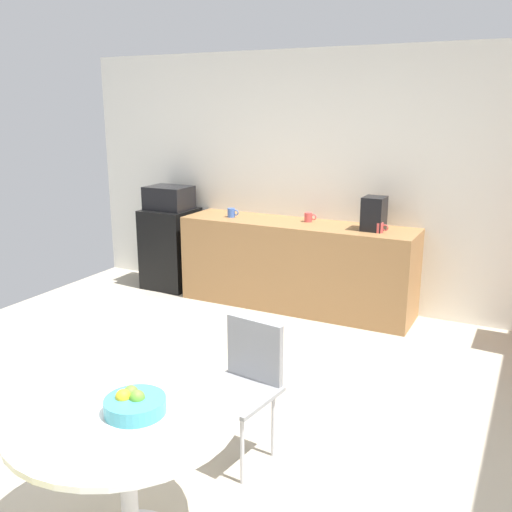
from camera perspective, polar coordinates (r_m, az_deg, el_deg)
ground_plane at (r=3.79m, az=-8.25°, el=-18.04°), size 6.00×6.00×0.00m
wall_back at (r=5.93m, az=8.25°, el=7.46°), size 6.00×0.10×2.60m
counter_block at (r=5.88m, az=4.02°, el=-0.94°), size 2.43×0.60×0.90m
mini_fridge at (r=6.63m, az=-8.52°, el=0.79°), size 0.54×0.54×0.91m
microwave at (r=6.51m, az=-8.72°, el=5.79°), size 0.48×0.38×0.26m
round_table at (r=2.78m, az=-12.95°, el=-17.54°), size 1.04×1.04×0.72m
chair_gray at (r=3.42m, az=-1.03°, el=-11.70°), size 0.47×0.47×0.83m
fruit_bowl at (r=2.67m, az=-12.09°, el=-14.31°), size 0.28×0.28×0.11m
mug_white at (r=6.04m, az=-2.46°, el=4.36°), size 0.13×0.08×0.09m
mug_green at (r=5.82m, az=5.30°, el=3.90°), size 0.13×0.08×0.09m
mug_red at (r=5.42m, az=12.27°, el=2.80°), size 0.13×0.08×0.09m
coffee_maker at (r=5.50m, az=11.75°, el=4.19°), size 0.20×0.24×0.32m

